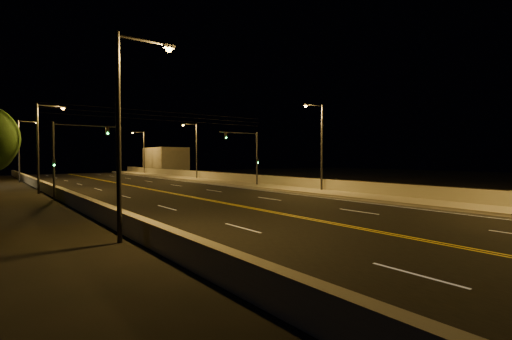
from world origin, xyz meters
TOP-DOWN VIEW (x-y plane):
  - road at (0.00, 20.00)m, footprint 18.00×120.00m
  - sidewalk at (10.80, 20.00)m, footprint 3.60×120.00m
  - curb at (8.93, 20.00)m, footprint 0.14×120.00m
  - parapet_wall at (12.45, 20.00)m, footprint 0.30×120.00m
  - jersey_barrier at (-9.42, 20.00)m, footprint 0.45×120.00m
  - distant_building_right at (16.50, 68.40)m, footprint 6.00×10.00m
  - parapet_rail at (12.45, 20.00)m, footprint 0.06×120.00m
  - lane_markings at (0.00, 19.93)m, footprint 17.32×116.00m
  - streetlight_1 at (11.50, 20.45)m, footprint 2.55×0.28m
  - streetlight_2 at (11.50, 45.94)m, footprint 2.55×0.28m
  - streetlight_3 at (11.50, 68.05)m, footprint 2.55×0.28m
  - streetlight_4 at (-9.90, 11.05)m, footprint 2.55×0.28m
  - streetlight_5 at (-9.90, 35.89)m, footprint 2.55×0.28m
  - streetlight_6 at (-9.90, 55.67)m, footprint 2.55×0.28m
  - traffic_signal_right at (10.02, 29.75)m, footprint 5.11×0.31m
  - traffic_signal_left at (-8.82, 29.75)m, footprint 5.11×0.31m
  - overhead_wires at (0.00, 29.50)m, footprint 22.00×0.03m

SIDE VIEW (x-z plane):
  - road at x=0.00m, z-range 0.00..0.02m
  - lane_markings at x=0.00m, z-range 0.02..0.02m
  - curb at x=8.93m, z-range 0.00..0.15m
  - sidewalk at x=10.80m, z-range 0.00..0.30m
  - jersey_barrier at x=-9.42m, z-range 0.00..0.97m
  - parapet_wall at x=12.45m, z-range 0.30..1.30m
  - parapet_rail at x=12.45m, z-range 1.30..1.36m
  - distant_building_right at x=16.50m, z-range 0.00..5.39m
  - traffic_signal_right at x=10.02m, z-range 0.82..7.17m
  - traffic_signal_left at x=-8.82m, z-range 0.82..7.17m
  - streetlight_1 at x=11.50m, z-range 0.70..9.21m
  - streetlight_2 at x=11.50m, z-range 0.70..9.21m
  - streetlight_3 at x=11.50m, z-range 0.70..9.21m
  - streetlight_4 at x=-9.90m, z-range 0.70..9.21m
  - streetlight_5 at x=-9.90m, z-range 0.70..9.21m
  - streetlight_6 at x=-9.90m, z-range 0.70..9.21m
  - overhead_wires at x=0.00m, z-range 6.98..7.81m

